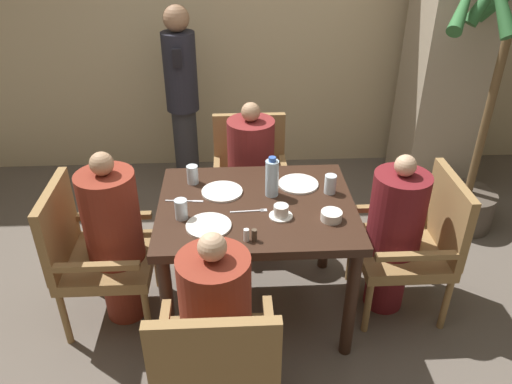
% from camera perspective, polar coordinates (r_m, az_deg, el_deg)
% --- Properties ---
extents(ground_plane, '(16.00, 16.00, 0.00)m').
position_cam_1_polar(ground_plane, '(3.25, 0.04, -12.93)').
color(ground_plane, '#60564C').
extents(wall_back, '(8.00, 0.06, 2.80)m').
position_cam_1_polar(wall_back, '(4.47, -1.43, 19.89)').
color(wall_back, '#C6B289').
rests_on(wall_back, ground_plane).
extents(pillar_stone, '(0.59, 0.59, 2.70)m').
position_cam_1_polar(pillar_stone, '(4.34, 21.85, 16.81)').
color(pillar_stone, tan).
rests_on(pillar_stone, ground_plane).
extents(dining_table, '(1.09, 0.89, 0.77)m').
position_cam_1_polar(dining_table, '(2.84, 0.05, -3.27)').
color(dining_table, '#331E14').
rests_on(dining_table, ground_plane).
extents(chair_left_side, '(0.53, 0.53, 0.90)m').
position_cam_1_polar(chair_left_side, '(3.05, -18.24, -6.34)').
color(chair_left_side, olive).
rests_on(chair_left_side, ground_plane).
extents(diner_in_left_chair, '(0.32, 0.32, 1.11)m').
position_cam_1_polar(diner_in_left_chair, '(2.97, -15.83, -5.05)').
color(diner_in_left_chair, maroon).
rests_on(diner_in_left_chair, ground_plane).
extents(chair_far_side, '(0.53, 0.53, 0.90)m').
position_cam_1_polar(chair_far_side, '(3.65, -0.66, 1.95)').
color(chair_far_side, olive).
rests_on(chair_far_side, ground_plane).
extents(diner_in_far_chair, '(0.32, 0.32, 1.10)m').
position_cam_1_polar(diner_in_far_chair, '(3.49, -0.57, 1.93)').
color(diner_in_far_chair, maroon).
rests_on(diner_in_far_chair, ground_plane).
extents(chair_right_side, '(0.53, 0.53, 0.90)m').
position_cam_1_polar(chair_right_side, '(3.13, 17.83, -5.24)').
color(chair_right_side, olive).
rests_on(chair_right_side, ground_plane).
extents(diner_in_right_chair, '(0.32, 0.32, 1.05)m').
position_cam_1_polar(diner_in_right_chair, '(3.05, 15.46, -4.58)').
color(diner_in_right_chair, maroon).
rests_on(diner_in_right_chair, ground_plane).
extents(chair_near_corner, '(0.53, 0.53, 0.90)m').
position_cam_1_polar(chair_near_corner, '(2.32, -4.49, -18.95)').
color(chair_near_corner, olive).
rests_on(chair_near_corner, ground_plane).
extents(diner_in_near_chair, '(0.32, 0.32, 1.08)m').
position_cam_1_polar(diner_in_near_chair, '(2.36, -4.51, -15.25)').
color(diner_in_near_chair, maroon).
rests_on(diner_in_near_chair, ground_plane).
extents(standing_host, '(0.26, 0.30, 1.55)m').
position_cam_1_polar(standing_host, '(4.17, -8.42, 10.71)').
color(standing_host, '#2D2D33').
rests_on(standing_host, ground_plane).
extents(potted_palm, '(0.86, 0.81, 2.13)m').
position_cam_1_polar(potted_palm, '(3.91, 24.82, 7.64)').
color(potted_palm, '#4C4238').
rests_on(potted_palm, ground_plane).
extents(plate_main_left, '(0.24, 0.24, 0.01)m').
position_cam_1_polar(plate_main_left, '(2.96, 4.86, 0.93)').
color(plate_main_left, white).
rests_on(plate_main_left, dining_table).
extents(plate_main_right, '(0.24, 0.24, 0.01)m').
position_cam_1_polar(plate_main_right, '(2.88, -3.90, 0.05)').
color(plate_main_right, white).
rests_on(plate_main_right, dining_table).
extents(plate_dessert_center, '(0.24, 0.24, 0.01)m').
position_cam_1_polar(plate_dessert_center, '(2.60, -5.43, -3.85)').
color(plate_dessert_center, white).
rests_on(plate_dessert_center, dining_table).
extents(teacup_with_saucer, '(0.13, 0.13, 0.07)m').
position_cam_1_polar(teacup_with_saucer, '(2.65, 2.87, -2.28)').
color(teacup_with_saucer, white).
rests_on(teacup_with_saucer, dining_table).
extents(bowl_small, '(0.11, 0.11, 0.05)m').
position_cam_1_polar(bowl_small, '(2.66, 8.61, -2.70)').
color(bowl_small, white).
rests_on(bowl_small, dining_table).
extents(water_bottle, '(0.08, 0.08, 0.24)m').
position_cam_1_polar(water_bottle, '(2.80, 1.84, 1.65)').
color(water_bottle, silver).
rests_on(water_bottle, dining_table).
extents(glass_tall_near, '(0.07, 0.07, 0.11)m').
position_cam_1_polar(glass_tall_near, '(2.66, -8.55, -1.95)').
color(glass_tall_near, silver).
rests_on(glass_tall_near, dining_table).
extents(glass_tall_mid, '(0.07, 0.07, 0.11)m').
position_cam_1_polar(glass_tall_mid, '(2.97, -7.27, 1.99)').
color(glass_tall_mid, silver).
rests_on(glass_tall_mid, dining_table).
extents(glass_tall_far, '(0.07, 0.07, 0.11)m').
position_cam_1_polar(glass_tall_far, '(2.88, 8.49, 0.90)').
color(glass_tall_far, silver).
rests_on(glass_tall_far, dining_table).
extents(salt_shaker, '(0.03, 0.03, 0.07)m').
position_cam_1_polar(salt_shaker, '(2.47, -1.11, -4.94)').
color(salt_shaker, white).
rests_on(salt_shaker, dining_table).
extents(pepper_shaker, '(0.03, 0.03, 0.06)m').
position_cam_1_polar(pepper_shaker, '(2.47, -0.20, -4.95)').
color(pepper_shaker, '#4C3D2D').
rests_on(pepper_shaker, dining_table).
extents(fork_beside_plate, '(0.20, 0.03, 0.00)m').
position_cam_1_polar(fork_beside_plate, '(2.71, -0.40, -2.18)').
color(fork_beside_plate, silver).
rests_on(fork_beside_plate, dining_table).
extents(knife_beside_plate, '(0.21, 0.03, 0.00)m').
position_cam_1_polar(knife_beside_plate, '(2.82, -7.97, -1.02)').
color(knife_beside_plate, silver).
rests_on(knife_beside_plate, dining_table).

